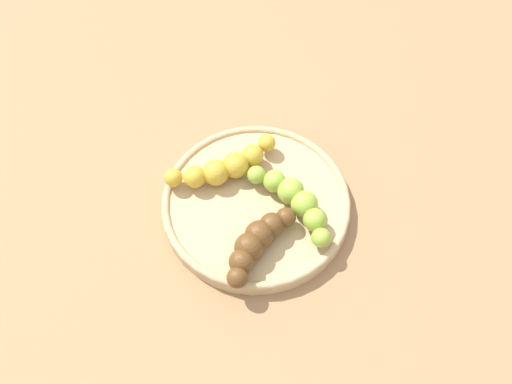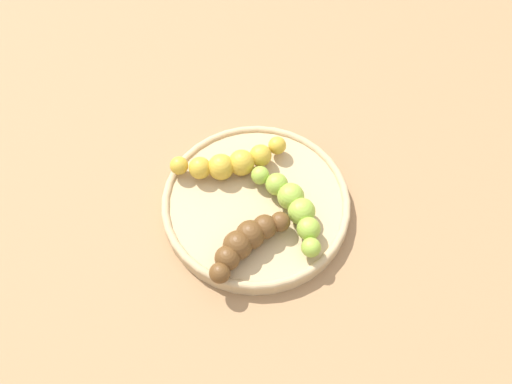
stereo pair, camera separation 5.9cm
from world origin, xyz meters
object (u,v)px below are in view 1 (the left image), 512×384
object	(u,v)px
banana_spotted	(224,166)
banana_overripe	(257,243)
fruit_bowl	(256,203)
banana_green	(295,200)

from	to	relation	value
banana_spotted	banana_overripe	world-z (taller)	banana_overripe
fruit_bowl	banana_overripe	bearing A→B (deg)	126.40
banana_spotted	banana_overripe	bearing A→B (deg)	-3.92
banana_spotted	banana_green	bearing A→B (deg)	35.97
fruit_bowl	banana_overripe	xyz separation A→B (m)	(-0.04, 0.05, 0.02)
banana_spotted	fruit_bowl	bearing A→B (deg)	20.75
banana_green	banana_spotted	bearing A→B (deg)	110.09
fruit_bowl	banana_spotted	world-z (taller)	banana_spotted
banana_overripe	banana_spotted	bearing A→B (deg)	-32.84
fruit_bowl	banana_overripe	distance (m)	0.07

